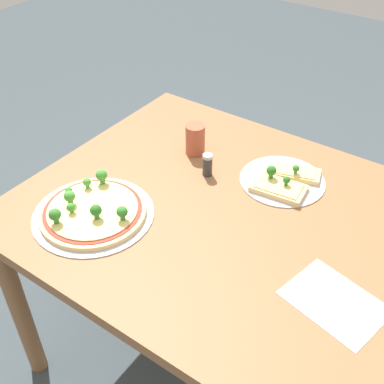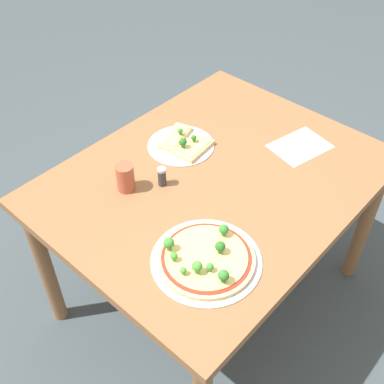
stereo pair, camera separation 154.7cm
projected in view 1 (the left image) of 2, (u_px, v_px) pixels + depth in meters
ground_plane at (222, 358)px, 1.82m from camera, size 8.00×8.00×0.00m
dining_table at (231, 236)px, 1.42m from camera, size 1.20×0.96×0.73m
pizza_tray_whole at (92, 211)px, 1.35m from camera, size 0.34×0.34×0.07m
pizza_tray_slice at (284, 180)px, 1.46m from camera, size 0.26×0.26×0.07m
drinking_cup at (195, 139)px, 1.57m from camera, size 0.06×0.06×0.10m
condiment_shaker at (207, 165)px, 1.48m from camera, size 0.03×0.03×0.07m
paper_menu at (335, 302)px, 1.12m from camera, size 0.25×0.21×0.00m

